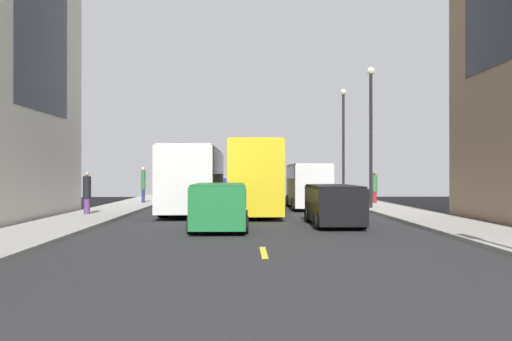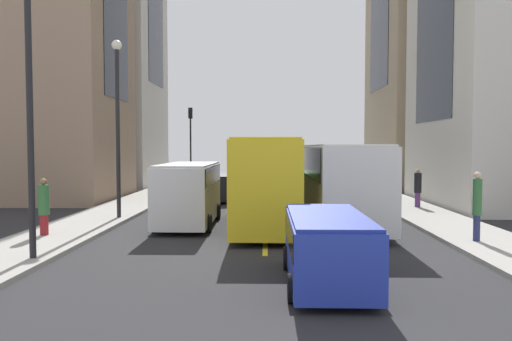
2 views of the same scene
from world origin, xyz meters
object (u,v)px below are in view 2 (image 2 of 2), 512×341
at_px(car_blue_2, 327,243).
at_px(delivery_van_white, 189,189).
at_px(streetcar_yellow, 266,173).
at_px(car_black_0, 217,185).
at_px(pedestrian_waiting_curb, 477,203).
at_px(pedestrian_crossing_near, 44,205).
at_px(traffic_light_near_corner, 191,132).
at_px(car_green_1, 289,183).
at_px(pedestrian_crossing_mid, 418,187).
at_px(city_bus_white, 336,175).

bearing_deg(car_blue_2, delivery_van_white, -61.41).
bearing_deg(car_blue_2, streetcar_yellow, -81.77).
xyz_separation_m(car_black_0, car_blue_2, (-4.52, 18.06, 0.05)).
relative_size(pedestrian_waiting_curb, pedestrian_crossing_near, 1.14).
relative_size(delivery_van_white, pedestrian_waiting_curb, 2.43).
bearing_deg(traffic_light_near_corner, car_blue_2, 105.02).
height_order(car_black_0, traffic_light_near_corner, traffic_light_near_corner).
relative_size(streetcar_yellow, car_black_0, 2.81).
height_order(car_black_0, car_green_1, car_green_1).
bearing_deg(car_black_0, streetcar_yellow, 111.29).
xyz_separation_m(streetcar_yellow, delivery_van_white, (3.20, 1.67, -0.61)).
distance_m(car_green_1, car_blue_2, 19.45).
bearing_deg(car_black_0, pedestrian_crossing_mid, 159.38).
relative_size(car_blue_2, pedestrian_crossing_near, 2.22).
distance_m(city_bus_white, streetcar_yellow, 3.12).
bearing_deg(streetcar_yellow, car_blue_2, 98.23).
bearing_deg(pedestrian_waiting_curb, city_bus_white, -110.26).
bearing_deg(streetcar_yellow, pedestrian_waiting_curb, 141.65).
height_order(city_bus_white, pedestrian_waiting_curb, city_bus_white).
bearing_deg(streetcar_yellow, car_green_1, -98.62).
bearing_deg(pedestrian_crossing_mid, delivery_van_white, -111.60).
relative_size(streetcar_yellow, traffic_light_near_corner, 1.99).
bearing_deg(city_bus_white, car_black_0, -51.62).
distance_m(car_black_0, traffic_light_near_corner, 12.48).
bearing_deg(car_green_1, car_black_0, 17.53).
distance_m(pedestrian_crossing_near, traffic_light_near_corner, 24.31).
relative_size(car_blue_2, traffic_light_near_corner, 0.70).
height_order(city_bus_white, delivery_van_white, city_bus_white).
bearing_deg(delivery_van_white, traffic_light_near_corner, -81.23).
relative_size(car_black_0, pedestrian_crossing_mid, 2.29).
bearing_deg(city_bus_white, pedestrian_crossing_mid, -142.29).
distance_m(car_blue_2, pedestrian_crossing_near, 10.81).
xyz_separation_m(car_blue_2, pedestrian_waiting_curb, (-5.52, -4.74, 0.41)).
height_order(car_black_0, pedestrian_waiting_curb, pedestrian_waiting_curb).
height_order(delivery_van_white, pedestrian_crossing_near, delivery_van_white).
distance_m(streetcar_yellow, pedestrian_crossing_mid, 8.73).
xyz_separation_m(car_blue_2, traffic_light_near_corner, (7.92, -29.50, 3.57)).
relative_size(pedestrian_crossing_near, pedestrian_crossing_mid, 1.02).
xyz_separation_m(car_black_0, pedestrian_crossing_near, (4.81, 12.59, 0.26)).
bearing_deg(traffic_light_near_corner, pedestrian_crossing_mid, 132.59).
bearing_deg(car_blue_2, car_green_1, -89.72).
height_order(city_bus_white, pedestrian_crossing_mid, city_bus_white).
bearing_deg(traffic_light_near_corner, streetcar_yellow, 108.49).
relative_size(car_green_1, traffic_light_near_corner, 0.68).
bearing_deg(streetcar_yellow, delivery_van_white, 27.56).
relative_size(car_black_0, car_blue_2, 1.01).
bearing_deg(pedestrian_crossing_near, car_green_1, 23.24).
xyz_separation_m(streetcar_yellow, pedestrian_crossing_near, (7.84, 4.81, -0.92)).
bearing_deg(pedestrian_crossing_mid, pedestrian_waiting_curb, -52.73).
distance_m(streetcar_yellow, car_blue_2, 10.45).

